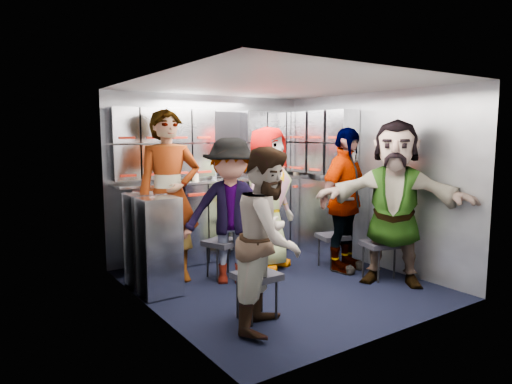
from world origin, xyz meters
TOP-DOWN VIEW (x-y plane):
  - floor at (0.00, 0.00)m, footprint 3.00×3.00m
  - wall_back at (0.00, 1.50)m, footprint 2.80×0.04m
  - wall_left at (-1.40, 0.00)m, footprint 0.04×3.00m
  - wall_right at (1.40, 0.00)m, footprint 0.04×3.00m
  - ceiling at (0.00, 0.00)m, footprint 2.80×3.00m
  - cart_bank_back at (0.00, 1.29)m, footprint 2.68×0.38m
  - cart_bank_left at (-1.19, 0.56)m, footprint 0.38×0.76m
  - counter at (0.00, 1.29)m, footprint 2.68×0.42m
  - locker_bank_back at (0.00, 1.35)m, footprint 2.68×0.28m
  - locker_bank_right at (1.25, 0.70)m, footprint 0.28×1.00m
  - right_cabinet at (1.25, 0.60)m, footprint 0.28×1.20m
  - coffee_niche at (0.18, 1.41)m, footprint 0.46×0.16m
  - red_latch_strip at (0.00, 1.09)m, footprint 2.60×0.02m
  - jump_seat_near_left at (-0.72, -0.64)m, footprint 0.36×0.34m
  - jump_seat_mid_left at (-0.38, 0.53)m, footprint 0.46×0.45m
  - jump_seat_center at (0.27, 0.76)m, footprint 0.48×0.46m
  - jump_seat_mid_right at (0.94, 0.16)m, footprint 0.41×0.40m
  - jump_seat_near_right at (1.05, -0.46)m, footprint 0.43×0.42m
  - attendant_standing at (-0.91, 0.76)m, footprint 0.76×0.59m
  - attendant_arc_a at (-0.72, -0.82)m, footprint 0.93×0.91m
  - attendant_arc_b at (-0.38, 0.35)m, footprint 1.17×1.00m
  - attendant_arc_c at (0.27, 0.58)m, footprint 0.97×0.81m
  - attendant_arc_d at (0.94, -0.02)m, footprint 1.06×0.68m
  - attendant_arc_e at (1.05, -0.64)m, footprint 1.40×1.62m
  - bottle_left at (-0.09, 1.24)m, footprint 0.06×0.06m
  - bottle_mid at (-0.66, 1.24)m, footprint 0.06×0.06m
  - bottle_right at (0.58, 1.24)m, footprint 0.07×0.07m
  - cup_left at (-0.36, 1.23)m, footprint 0.08×0.08m
  - cup_right at (1.23, 1.23)m, footprint 0.09×0.09m

SIDE VIEW (x-z plane):
  - floor at x=0.00m, z-range 0.00..0.00m
  - jump_seat_mid_right at x=0.94m, z-range 0.15..0.55m
  - jump_seat_near_left at x=-0.72m, z-range 0.16..0.57m
  - jump_seat_near_right at x=1.05m, z-range 0.16..0.57m
  - jump_seat_mid_left at x=-0.38m, z-range 0.16..0.59m
  - jump_seat_center at x=0.27m, z-range 0.18..0.65m
  - cart_bank_back at x=0.00m, z-range 0.00..0.99m
  - cart_bank_left at x=-1.19m, z-range 0.00..0.99m
  - right_cabinet at x=1.25m, z-range 0.00..1.00m
  - attendant_arc_a at x=-0.72m, z-range 0.00..1.50m
  - attendant_arc_b at x=-0.38m, z-range 0.00..1.56m
  - attendant_arc_d at x=0.94m, z-range 0.00..1.68m
  - attendant_arc_c at x=0.27m, z-range 0.00..1.69m
  - attendant_arc_e at x=1.05m, z-range 0.00..1.76m
  - red_latch_strip at x=0.00m, z-range 0.86..0.90m
  - attendant_standing at x=-0.91m, z-range 0.00..1.86m
  - counter at x=0.00m, z-range 1.00..1.03m
  - wall_back at x=0.00m, z-range 0.00..2.10m
  - wall_left at x=-1.40m, z-range 0.00..2.10m
  - wall_right at x=1.40m, z-range 0.00..2.10m
  - cup_right at x=1.23m, z-range 1.03..1.12m
  - cup_left at x=-0.36m, z-range 1.03..1.12m
  - bottle_left at x=-0.09m, z-range 1.03..1.25m
  - bottle_right at x=0.58m, z-range 1.03..1.27m
  - bottle_mid at x=-0.66m, z-range 1.03..1.28m
  - coffee_niche at x=0.18m, z-range 1.05..1.89m
  - locker_bank_back at x=0.00m, z-range 1.08..1.90m
  - locker_bank_right at x=1.25m, z-range 1.08..1.90m
  - ceiling at x=0.00m, z-range 2.09..2.11m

